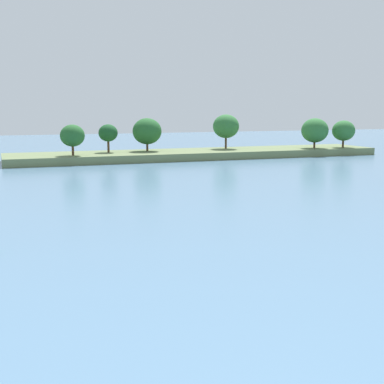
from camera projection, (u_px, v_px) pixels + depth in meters
The scene contains 1 object.
treeline_island at pixel (208, 146), 109.13m from camera, with size 76.79×13.75×8.78m.
Camera 1 is at (-18.01, -8.36, 10.22)m, focal length 49.54 mm.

